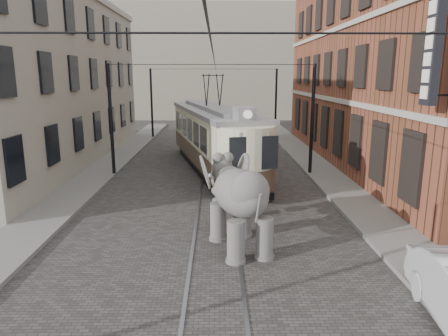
{
  "coord_description": "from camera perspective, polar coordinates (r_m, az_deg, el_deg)",
  "views": [
    {
      "loc": [
        0.08,
        -16.06,
        5.36
      ],
      "look_at": [
        0.32,
        -1.53,
        2.1
      ],
      "focal_mm": 32.97,
      "sensor_mm": 36.0,
      "label": 1
    }
  ],
  "objects": [
    {
      "name": "catenary",
      "position": [
        21.2,
        -1.71,
        6.24
      ],
      "size": [
        11.0,
        30.2,
        6.0
      ],
      "primitive_type": null,
      "color": "black",
      "rests_on": "ground"
    },
    {
      "name": "tram",
      "position": [
        23.56,
        -1.51,
        6.21
      ],
      "size": [
        5.85,
        14.02,
        5.45
      ],
      "primitive_type": null,
      "rotation": [
        0.0,
        0.0,
        0.23
      ],
      "color": "beige",
      "rests_on": "ground"
    },
    {
      "name": "ground",
      "position": [
        16.93,
        -1.17,
        -5.82
      ],
      "size": [
        120.0,
        120.0,
        0.0
      ],
      "primitive_type": "plane",
      "color": "#484542"
    },
    {
      "name": "distant_block",
      "position": [
        56.09,
        -1.07,
        14.3
      ],
      "size": [
        28.0,
        10.0,
        14.0
      ],
      "primitive_type": "cube",
      "color": "gray",
      "rests_on": "ground"
    },
    {
      "name": "elephant",
      "position": [
        12.85,
        2.27,
        -5.26
      ],
      "size": [
        3.77,
        5.16,
        2.83
      ],
      "primitive_type": null,
      "rotation": [
        0.0,
        0.0,
        0.29
      ],
      "color": "slate",
      "rests_on": "ground"
    },
    {
      "name": "sidewalk_left",
      "position": [
        18.14,
        -22.26,
        -5.27
      ],
      "size": [
        2.0,
        60.0,
        0.15
      ],
      "primitive_type": "cube",
      "color": "slate",
      "rests_on": "ground"
    },
    {
      "name": "sidewalk_right",
      "position": [
        17.92,
        18.47,
        -5.19
      ],
      "size": [
        2.0,
        60.0,
        0.15
      ],
      "primitive_type": "cube",
      "color": "slate",
      "rests_on": "ground"
    },
    {
      "name": "stucco_building",
      "position": [
        28.32,
        -24.44,
        10.8
      ],
      "size": [
        7.0,
        24.0,
        10.0
      ],
      "primitive_type": "cube",
      "color": "gray",
      "rests_on": "ground"
    },
    {
      "name": "brick_building",
      "position": [
        27.35,
        23.21,
        12.98
      ],
      "size": [
        8.0,
        26.0,
        12.0
      ],
      "primitive_type": "cube",
      "color": "brown",
      "rests_on": "ground"
    },
    {
      "name": "tram_rails",
      "position": [
        16.93,
        -1.17,
        -5.78
      ],
      "size": [
        1.54,
        80.0,
        0.02
      ],
      "primitive_type": null,
      "color": "slate",
      "rests_on": "ground"
    }
  ]
}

